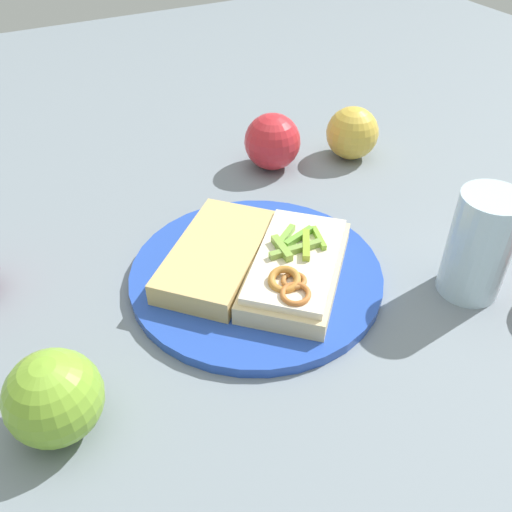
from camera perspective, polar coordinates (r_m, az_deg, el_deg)
name	(u,v)px	position (r m, az deg, el deg)	size (l,w,h in m)	color
ground_plane	(256,279)	(0.61, 0.00, -2.33)	(2.00, 2.00, 0.00)	slate
plate	(256,274)	(0.60, 0.00, -1.91)	(0.27, 0.27, 0.01)	#264AB4
sandwich	(296,267)	(0.58, 4.11, -1.14)	(0.18, 0.18, 0.04)	beige
bread_slice_side	(217,255)	(0.60, -4.01, 0.13)	(0.16, 0.09, 0.02)	tan
apple_1	(272,142)	(0.78, 1.69, 11.65)	(0.08, 0.08, 0.08)	red
apple_2	(54,398)	(0.48, -20.02, -13.50)	(0.08, 0.08, 0.08)	#78A82F
apple_3	(352,133)	(0.82, 9.85, 12.33)	(0.07, 0.07, 0.07)	gold
drinking_glass	(480,245)	(0.60, 21.98, 1.02)	(0.06, 0.06, 0.12)	silver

